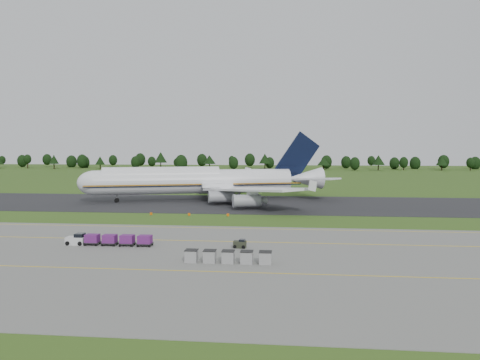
# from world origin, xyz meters

# --- Properties ---
(ground) EXTENTS (600.00, 600.00, 0.00)m
(ground) POSITION_xyz_m (0.00, 0.00, 0.00)
(ground) COLOR #305018
(ground) RESTS_ON ground
(apron) EXTENTS (300.00, 52.00, 0.06)m
(apron) POSITION_xyz_m (0.00, -34.00, 0.03)
(apron) COLOR slate
(apron) RESTS_ON ground
(taxiway) EXTENTS (300.00, 40.00, 0.08)m
(taxiway) POSITION_xyz_m (0.00, 28.00, 0.04)
(taxiway) COLOR black
(taxiway) RESTS_ON ground
(apron_markings) EXTENTS (300.00, 30.20, 0.01)m
(apron_markings) POSITION_xyz_m (0.00, -26.98, 0.06)
(apron_markings) COLOR yellow
(apron_markings) RESTS_ON apron
(tree_line) EXTENTS (528.50, 23.51, 11.80)m
(tree_line) POSITION_xyz_m (7.03, 220.15, 6.08)
(tree_line) COLOR black
(tree_line) RESTS_ON ground
(aircraft) EXTENTS (69.30, 64.89, 19.56)m
(aircraft) POSITION_xyz_m (-9.05, 34.05, 5.59)
(aircraft) COLOR white
(aircraft) RESTS_ON ground
(baggage_train) EXTENTS (13.38, 1.71, 1.64)m
(baggage_train) POSITION_xyz_m (-11.66, -26.81, 0.93)
(baggage_train) COLOR silver
(baggage_train) RESTS_ON apron
(utility_cart) EXTENTS (1.92, 1.29, 1.01)m
(utility_cart) POSITION_xyz_m (8.46, -26.49, 0.56)
(utility_cart) COLOR #282D1F
(utility_cart) RESTS_ON apron
(uld_row) EXTENTS (11.23, 1.63, 1.61)m
(uld_row) POSITION_xyz_m (7.90, -35.63, 0.87)
(uld_row) COLOR gray
(uld_row) RESTS_ON apron
(edge_markers) EXTENTS (17.59, 0.30, 0.60)m
(edge_markers) POSITION_xyz_m (-5.96, 5.20, 0.27)
(edge_markers) COLOR #E75C07
(edge_markers) RESTS_ON ground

